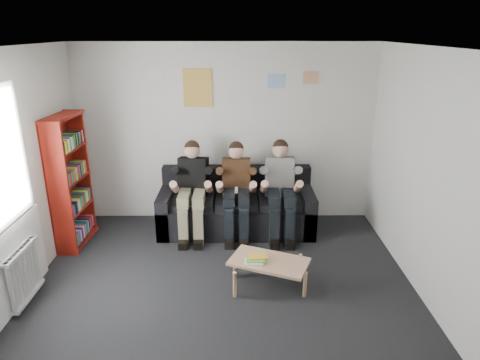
% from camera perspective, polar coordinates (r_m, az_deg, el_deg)
% --- Properties ---
extents(room_shell, '(5.00, 5.00, 5.00)m').
position_cam_1_polar(room_shell, '(4.15, -2.83, -1.99)').
color(room_shell, black).
rests_on(room_shell, ground).
extents(sofa, '(2.27, 0.93, 0.88)m').
position_cam_1_polar(sofa, '(6.45, -0.47, -3.78)').
color(sofa, black).
rests_on(sofa, ground).
extents(bookshelf, '(0.27, 0.82, 1.82)m').
position_cam_1_polar(bookshelf, '(6.25, -21.61, -0.17)').
color(bookshelf, maroon).
rests_on(bookshelf, ground).
extents(coffee_table, '(0.88, 0.48, 0.35)m').
position_cam_1_polar(coffee_table, '(5.04, 3.87, -11.06)').
color(coffee_table, tan).
rests_on(coffee_table, ground).
extents(game_cases, '(0.26, 0.22, 0.05)m').
position_cam_1_polar(game_cases, '(4.99, 2.11, -10.48)').
color(game_cases, silver).
rests_on(game_cases, coffee_table).
extents(person_left, '(0.42, 0.89, 1.37)m').
position_cam_1_polar(person_left, '(6.16, -6.38, -1.39)').
color(person_left, black).
rests_on(person_left, sofa).
extents(person_middle, '(0.41, 0.88, 1.36)m').
position_cam_1_polar(person_middle, '(6.13, -0.48, -1.43)').
color(person_middle, '#53311B').
rests_on(person_middle, sofa).
extents(person_right, '(0.42, 0.91, 1.38)m').
position_cam_1_polar(person_right, '(6.15, 5.42, -1.33)').
color(person_right, silver).
rests_on(person_right, sofa).
extents(radiator, '(0.10, 0.64, 0.60)m').
position_cam_1_polar(radiator, '(5.31, -26.86, -11.11)').
color(radiator, silver).
rests_on(radiator, ground).
extents(window, '(0.05, 1.30, 2.36)m').
position_cam_1_polar(window, '(5.06, -28.78, -4.36)').
color(window, white).
rests_on(window, room_shell).
extents(poster_large, '(0.42, 0.01, 0.55)m').
position_cam_1_polar(poster_large, '(6.42, -5.67, 12.12)').
color(poster_large, '#DAD14D').
rests_on(poster_large, room_shell).
extents(poster_blue, '(0.25, 0.01, 0.20)m').
position_cam_1_polar(poster_blue, '(6.41, 4.87, 13.03)').
color(poster_blue, '#4189DE').
rests_on(poster_blue, room_shell).
extents(poster_pink, '(0.22, 0.01, 0.18)m').
position_cam_1_polar(poster_pink, '(6.47, 9.42, 13.35)').
color(poster_pink, '#C33C81').
rests_on(poster_pink, room_shell).
extents(poster_sign, '(0.20, 0.01, 0.14)m').
position_cam_1_polar(poster_sign, '(6.48, -11.17, 13.70)').
color(poster_sign, silver).
rests_on(poster_sign, room_shell).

